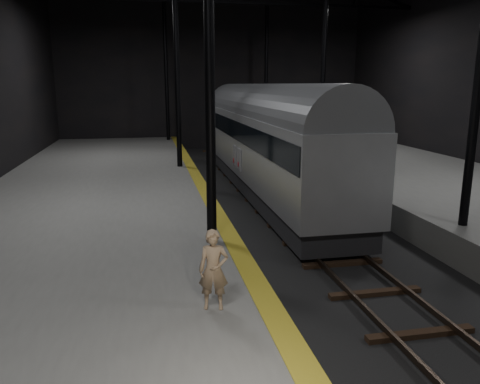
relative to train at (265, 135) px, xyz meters
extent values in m
plane|color=black|center=(0.00, -5.27, -2.81)|extent=(44.00, 44.00, 0.00)
cube|color=#575754|center=(-7.50, -5.27, -2.31)|extent=(9.00, 43.80, 1.00)
cube|color=#575754|center=(7.50, -5.27, -2.31)|extent=(9.00, 43.80, 1.00)
cube|color=olive|center=(-3.25, -5.27, -1.80)|extent=(0.50, 43.80, 0.01)
cube|color=#3F3328|center=(-0.72, -5.27, -2.64)|extent=(0.08, 43.00, 0.14)
cube|color=#3F3328|center=(0.72, -5.27, -2.64)|extent=(0.08, 43.00, 0.14)
cube|color=black|center=(0.00, -5.27, -2.75)|extent=(2.40, 42.00, 0.12)
cylinder|color=black|center=(-3.80, -9.27, 3.19)|extent=(0.26, 0.26, 10.00)
cylinder|color=black|center=(-3.80, 2.73, 3.19)|extent=(0.26, 0.26, 10.00)
cylinder|color=black|center=(3.80, 2.73, 3.19)|extent=(0.26, 0.26, 10.00)
cylinder|color=black|center=(-3.80, 14.73, 3.19)|extent=(0.26, 0.26, 10.00)
cylinder|color=black|center=(3.80, 14.73, 3.19)|extent=(0.26, 0.26, 10.00)
cube|color=black|center=(0.00, 8.73, 7.19)|extent=(23.60, 0.15, 0.18)
cube|color=#A8ACB1|center=(0.00, 0.00, -0.41)|extent=(2.73, 18.81, 2.82)
cube|color=black|center=(0.00, 0.00, -2.18)|extent=(2.49, 18.44, 0.80)
cube|color=black|center=(0.00, 0.00, 0.25)|extent=(2.78, 18.53, 0.85)
cylinder|color=slate|center=(0.00, 0.00, 1.00)|extent=(2.67, 18.63, 2.67)
cube|color=black|center=(0.00, -6.59, -2.52)|extent=(1.69, 2.07, 0.33)
cube|color=black|center=(0.00, 6.59, -2.52)|extent=(1.69, 2.07, 0.33)
cube|color=silver|center=(-1.39, -0.94, -0.97)|extent=(0.04, 0.71, 0.99)
cube|color=silver|center=(-1.39, 0.19, -0.97)|extent=(0.04, 0.71, 0.99)
cylinder|color=maroon|center=(-1.41, -0.77, -1.21)|extent=(0.03, 0.24, 0.24)
cylinder|color=maroon|center=(-1.41, 0.36, -1.21)|extent=(0.03, 0.24, 0.24)
imported|color=#95795B|center=(-4.29, -13.11, -1.04)|extent=(0.62, 0.47, 1.53)
camera|label=1|loc=(-5.40, -21.17, 2.32)|focal=35.00mm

